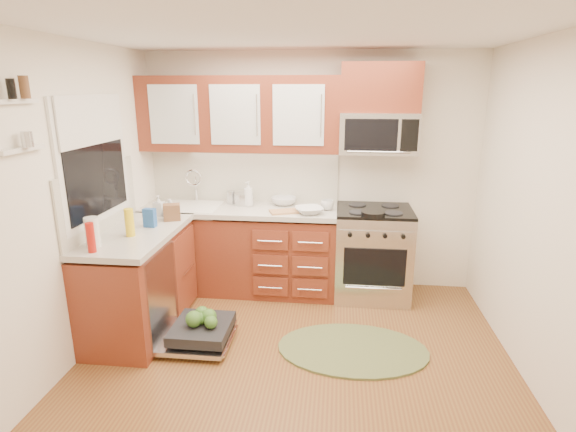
# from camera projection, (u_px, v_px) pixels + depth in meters

# --- Properties ---
(floor) EXTENTS (3.50, 3.50, 0.00)m
(floor) POSITION_uv_depth(u_px,v_px,m) (294.00, 371.00, 3.51)
(floor) COLOR brown
(floor) RESTS_ON ground
(ceiling) EXTENTS (3.50, 3.50, 0.00)m
(ceiling) POSITION_uv_depth(u_px,v_px,m) (295.00, 27.00, 2.82)
(ceiling) COLOR white
(ceiling) RESTS_ON ground
(wall_back) EXTENTS (3.50, 0.04, 2.50)m
(wall_back) POSITION_uv_depth(u_px,v_px,m) (310.00, 173.00, 4.84)
(wall_back) COLOR white
(wall_back) RESTS_ON ground
(wall_front) EXTENTS (3.50, 0.04, 2.50)m
(wall_front) POSITION_uv_depth(u_px,v_px,m) (242.00, 362.00, 1.49)
(wall_front) COLOR white
(wall_front) RESTS_ON ground
(wall_left) EXTENTS (0.04, 3.50, 2.50)m
(wall_left) POSITION_uv_depth(u_px,v_px,m) (62.00, 210.00, 3.36)
(wall_left) COLOR white
(wall_left) RESTS_ON ground
(wall_right) EXTENTS (0.04, 3.50, 2.50)m
(wall_right) POSITION_uv_depth(u_px,v_px,m) (556.00, 226.00, 2.98)
(wall_right) COLOR white
(wall_right) RESTS_ON ground
(base_cabinet_back) EXTENTS (2.05, 0.60, 0.85)m
(base_cabinet_back) POSITION_uv_depth(u_px,v_px,m) (241.00, 252.00, 4.86)
(base_cabinet_back) COLOR maroon
(base_cabinet_back) RESTS_ON ground
(base_cabinet_left) EXTENTS (0.60, 1.25, 0.85)m
(base_cabinet_left) POSITION_uv_depth(u_px,v_px,m) (140.00, 284.00, 4.05)
(base_cabinet_left) COLOR maroon
(base_cabinet_left) RESTS_ON ground
(countertop_back) EXTENTS (2.07, 0.64, 0.05)m
(countertop_back) POSITION_uv_depth(u_px,v_px,m) (239.00, 210.00, 4.72)
(countertop_back) COLOR beige
(countertop_back) RESTS_ON base_cabinet_back
(countertop_left) EXTENTS (0.64, 1.27, 0.05)m
(countertop_left) POSITION_uv_depth(u_px,v_px,m) (136.00, 234.00, 3.92)
(countertop_left) COLOR beige
(countertop_left) RESTS_ON base_cabinet_left
(backsplash_back) EXTENTS (2.05, 0.02, 0.57)m
(backsplash_back) POSITION_uv_depth(u_px,v_px,m) (244.00, 175.00, 4.91)
(backsplash_back) COLOR beige
(backsplash_back) RESTS_ON ground
(backsplash_left) EXTENTS (0.02, 1.25, 0.57)m
(backsplash_left) POSITION_uv_depth(u_px,v_px,m) (100.00, 199.00, 3.87)
(backsplash_left) COLOR beige
(backsplash_left) RESTS_ON ground
(upper_cabinets) EXTENTS (2.05, 0.35, 0.75)m
(upper_cabinets) POSITION_uv_depth(u_px,v_px,m) (239.00, 114.00, 4.58)
(upper_cabinets) COLOR maroon
(upper_cabinets) RESTS_ON ground
(cabinet_over_mw) EXTENTS (0.76, 0.35, 0.47)m
(cabinet_over_mw) POSITION_uv_depth(u_px,v_px,m) (380.00, 88.00, 4.36)
(cabinet_over_mw) COLOR maroon
(cabinet_over_mw) RESTS_ON ground
(range) EXTENTS (0.76, 0.64, 0.95)m
(range) POSITION_uv_depth(u_px,v_px,m) (372.00, 253.00, 4.67)
(range) COLOR silver
(range) RESTS_ON ground
(microwave) EXTENTS (0.76, 0.38, 0.40)m
(microwave) POSITION_uv_depth(u_px,v_px,m) (378.00, 133.00, 4.45)
(microwave) COLOR silver
(microwave) RESTS_ON ground
(sink) EXTENTS (0.62, 0.50, 0.26)m
(sink) POSITION_uv_depth(u_px,v_px,m) (191.00, 218.00, 4.78)
(sink) COLOR white
(sink) RESTS_ON ground
(dishwasher) EXTENTS (0.70, 0.60, 0.20)m
(dishwasher) POSITION_uv_depth(u_px,v_px,m) (198.00, 333.00, 3.86)
(dishwasher) COLOR silver
(dishwasher) RESTS_ON ground
(window) EXTENTS (0.03, 1.05, 1.05)m
(window) POSITION_uv_depth(u_px,v_px,m) (94.00, 160.00, 3.75)
(window) COLOR white
(window) RESTS_ON ground
(window_blind) EXTENTS (0.02, 0.96, 0.40)m
(window_blind) POSITION_uv_depth(u_px,v_px,m) (92.00, 120.00, 3.66)
(window_blind) COLOR white
(window_blind) RESTS_ON ground
(shelf_upper) EXTENTS (0.04, 0.40, 0.03)m
(shelf_upper) POSITION_uv_depth(u_px,v_px,m) (15.00, 101.00, 2.80)
(shelf_upper) COLOR white
(shelf_upper) RESTS_ON ground
(shelf_lower) EXTENTS (0.04, 0.40, 0.03)m
(shelf_lower) POSITION_uv_depth(u_px,v_px,m) (23.00, 149.00, 2.88)
(shelf_lower) COLOR white
(shelf_lower) RESTS_ON ground
(rug) EXTENTS (1.43, 1.11, 0.02)m
(rug) POSITION_uv_depth(u_px,v_px,m) (353.00, 349.00, 3.78)
(rug) COLOR olive
(rug) RESTS_ON ground
(skillet) EXTENTS (0.24, 0.24, 0.04)m
(skillet) POSITION_uv_depth(u_px,v_px,m) (373.00, 214.00, 4.30)
(skillet) COLOR black
(skillet) RESTS_ON range
(stock_pot) EXTENTS (0.22, 0.22, 0.13)m
(stock_pot) POSITION_uv_depth(u_px,v_px,m) (244.00, 199.00, 4.80)
(stock_pot) COLOR silver
(stock_pot) RESTS_ON countertop_back
(cutting_board) EXTENTS (0.32, 0.26, 0.02)m
(cutting_board) POSITION_uv_depth(u_px,v_px,m) (284.00, 212.00, 4.51)
(cutting_board) COLOR tan
(cutting_board) RESTS_ON countertop_back
(canister) EXTENTS (0.11, 0.11, 0.14)m
(canister) POSITION_uv_depth(u_px,v_px,m) (231.00, 197.00, 4.84)
(canister) COLOR silver
(canister) RESTS_ON countertop_back
(paper_towel_roll) EXTENTS (0.14, 0.14, 0.24)m
(paper_towel_roll) POSITION_uv_depth(u_px,v_px,m) (92.00, 232.00, 3.51)
(paper_towel_roll) COLOR white
(paper_towel_roll) RESTS_ON countertop_left
(mustard_bottle) EXTENTS (0.10, 0.10, 0.24)m
(mustard_bottle) POSITION_uv_depth(u_px,v_px,m) (129.00, 222.00, 3.77)
(mustard_bottle) COLOR yellow
(mustard_bottle) RESTS_ON countertop_left
(red_bottle) EXTENTS (0.08, 0.08, 0.23)m
(red_bottle) POSITION_uv_depth(u_px,v_px,m) (91.00, 238.00, 3.39)
(red_bottle) COLOR #B3170E
(red_bottle) RESTS_ON countertop_left
(wooden_box) EXTENTS (0.18, 0.16, 0.15)m
(wooden_box) POSITION_uv_depth(u_px,v_px,m) (172.00, 212.00, 4.23)
(wooden_box) COLOR brown
(wooden_box) RESTS_ON countertop_left
(blue_carton) EXTENTS (0.11, 0.07, 0.17)m
(blue_carton) POSITION_uv_depth(u_px,v_px,m) (150.00, 218.00, 4.02)
(blue_carton) COLOR #2252A2
(blue_carton) RESTS_ON countertop_left
(bowl_a) EXTENTS (0.35, 0.35, 0.07)m
(bowl_a) POSITION_uv_depth(u_px,v_px,m) (309.00, 210.00, 4.46)
(bowl_a) COLOR #999999
(bowl_a) RESTS_ON countertop_back
(bowl_b) EXTENTS (0.27, 0.27, 0.08)m
(bowl_b) POSITION_uv_depth(u_px,v_px,m) (284.00, 201.00, 4.80)
(bowl_b) COLOR #999999
(bowl_b) RESTS_ON countertop_back
(cup) EXTENTS (0.15, 0.15, 0.10)m
(cup) POSITION_uv_depth(u_px,v_px,m) (327.00, 205.00, 4.59)
(cup) COLOR #999999
(cup) RESTS_ON countertop_back
(soap_bottle_a) EXTENTS (0.14, 0.14, 0.27)m
(soap_bottle_a) POSITION_uv_depth(u_px,v_px,m) (248.00, 194.00, 4.71)
(soap_bottle_a) COLOR #999999
(soap_bottle_a) RESTS_ON countertop_back
(soap_bottle_b) EXTENTS (0.09, 0.10, 0.20)m
(soap_bottle_b) POSITION_uv_depth(u_px,v_px,m) (159.00, 206.00, 4.39)
(soap_bottle_b) COLOR #999999
(soap_bottle_b) RESTS_ON countertop_left
(soap_bottle_c) EXTENTS (0.17, 0.17, 0.17)m
(soap_bottle_c) POSITION_uv_depth(u_px,v_px,m) (170.00, 207.00, 4.38)
(soap_bottle_c) COLOR #999999
(soap_bottle_c) RESTS_ON countertop_left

